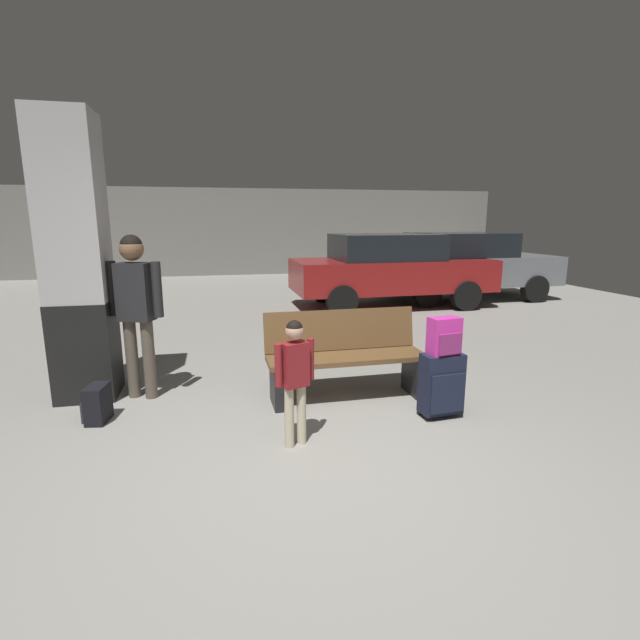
% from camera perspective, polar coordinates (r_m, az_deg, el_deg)
% --- Properties ---
extents(ground_plane, '(18.00, 18.00, 0.10)m').
position_cam_1_polar(ground_plane, '(7.30, -6.57, -2.67)').
color(ground_plane, gray).
extents(garage_back_wall, '(18.00, 0.12, 2.80)m').
position_cam_1_polar(garage_back_wall, '(15.91, -10.03, 10.46)').
color(garage_back_wall, slate).
rests_on(garage_back_wall, ground_plane).
extents(structural_pillar, '(0.57, 0.57, 2.81)m').
position_cam_1_polar(structural_pillar, '(5.24, -27.41, 6.28)').
color(structural_pillar, black).
rests_on(structural_pillar, ground_plane).
extents(bench, '(1.61, 0.55, 0.89)m').
position_cam_1_polar(bench, '(4.81, 3.02, -4.33)').
color(bench, brown).
rests_on(bench, ground_plane).
extents(suitcase, '(0.40, 0.26, 0.60)m').
position_cam_1_polar(suitcase, '(4.49, 14.57, -7.53)').
color(suitcase, '#191E33').
rests_on(suitcase, ground_plane).
extents(backpack_bright, '(0.30, 0.23, 0.34)m').
position_cam_1_polar(backpack_bright, '(4.36, 14.89, -1.95)').
color(backpack_bright, '#D833A5').
rests_on(backpack_bright, suitcase).
extents(child, '(0.33, 0.20, 1.04)m').
position_cam_1_polar(child, '(3.72, -3.10, -6.05)').
color(child, beige).
rests_on(child, ground_plane).
extents(adult, '(0.54, 0.30, 1.66)m').
position_cam_1_polar(adult, '(5.01, -21.48, 2.34)').
color(adult, brown).
rests_on(adult, ground_plane).
extents(backpack_dark_floor, '(0.23, 0.30, 0.34)m').
position_cam_1_polar(backpack_dark_floor, '(4.76, -25.44, -9.20)').
color(backpack_dark_floor, black).
rests_on(backpack_dark_floor, ground_plane).
extents(parked_car_near, '(4.13, 1.86, 1.51)m').
position_cam_1_polar(parked_car_near, '(9.98, 8.46, 6.24)').
color(parked_car_near, maroon).
rests_on(parked_car_near, ground_plane).
extents(parked_car_side, '(4.14, 1.87, 1.51)m').
position_cam_1_polar(parked_car_side, '(11.31, 16.96, 6.52)').
color(parked_car_side, slate).
rests_on(parked_car_side, ground_plane).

